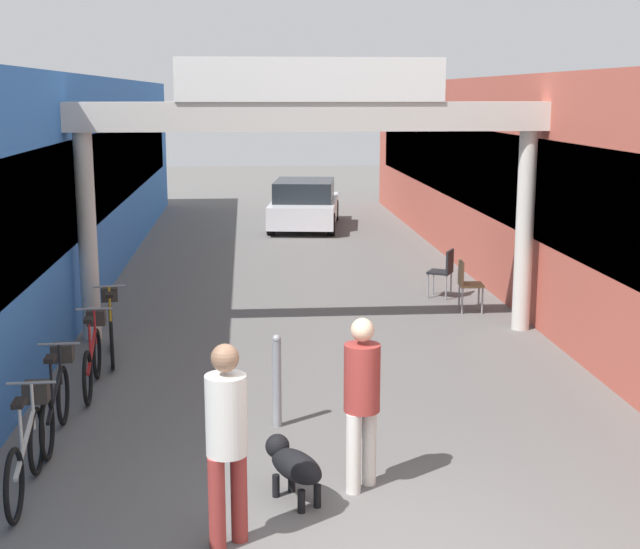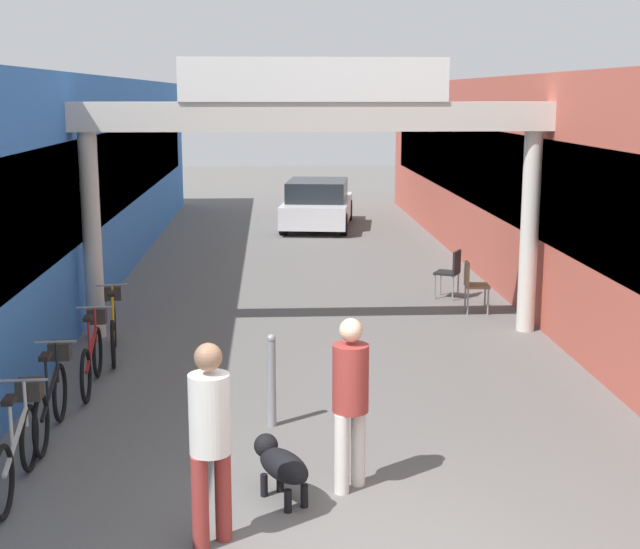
% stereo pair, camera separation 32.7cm
% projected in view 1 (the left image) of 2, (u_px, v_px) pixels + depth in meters
% --- Properties ---
extents(storefront_left, '(3.00, 26.00, 3.99)m').
position_uv_depth(storefront_left, '(27.00, 184.00, 16.80)').
color(storefront_left, blue).
rests_on(storefront_left, ground_plane).
extents(storefront_right, '(3.00, 26.00, 3.99)m').
position_uv_depth(storefront_right, '(552.00, 180.00, 17.64)').
color(storefront_right, '#B25142').
rests_on(storefront_right, ground_plane).
extents(arcade_sign_gateway, '(7.40, 0.47, 4.20)m').
position_uv_depth(arcade_sign_gateway, '(310.00, 140.00, 13.29)').
color(arcade_sign_gateway, beige).
rests_on(arcade_sign_gateway, ground_plane).
extents(pedestrian_with_dog, '(0.48, 0.48, 1.67)m').
position_uv_depth(pedestrian_with_dog, '(362.00, 393.00, 8.27)').
color(pedestrian_with_dog, silver).
rests_on(pedestrian_with_dog, ground_plane).
extents(pedestrian_companion, '(0.48, 0.48, 1.73)m').
position_uv_depth(pedestrian_companion, '(227.00, 432.00, 7.19)').
color(pedestrian_companion, '#99332D').
rests_on(pedestrian_companion, ground_plane).
extents(dog_on_leash, '(0.62, 0.78, 0.56)m').
position_uv_depth(dog_on_leash, '(292.00, 464.00, 8.15)').
color(dog_on_leash, black).
rests_on(dog_on_leash, ground_plane).
extents(bicycle_silver_nearest, '(0.46, 1.69, 0.98)m').
position_uv_depth(bicycle_silver_nearest, '(28.00, 447.00, 8.31)').
color(bicycle_silver_nearest, black).
rests_on(bicycle_silver_nearest, ground_plane).
extents(bicycle_black_second, '(0.46, 1.69, 0.98)m').
position_uv_depth(bicycle_black_second, '(57.00, 399.00, 9.64)').
color(bicycle_black_second, black).
rests_on(bicycle_black_second, ground_plane).
extents(bicycle_red_third, '(0.46, 1.69, 0.98)m').
position_uv_depth(bicycle_red_third, '(93.00, 355.00, 11.25)').
color(bicycle_red_third, black).
rests_on(bicycle_red_third, ground_plane).
extents(bicycle_orange_farthest, '(0.46, 1.68, 0.98)m').
position_uv_depth(bicycle_orange_farthest, '(111.00, 327.00, 12.59)').
color(bicycle_orange_farthest, black).
rests_on(bicycle_orange_farthest, ground_plane).
extents(bollard_post_metal, '(0.10, 0.10, 1.07)m').
position_uv_depth(bollard_post_metal, '(277.00, 380.00, 9.93)').
color(bollard_post_metal, gray).
rests_on(bollard_post_metal, ground_plane).
extents(cafe_chair_wood_nearer, '(0.43, 0.43, 0.89)m').
position_uv_depth(cafe_chair_wood_nearer, '(467.00, 281.00, 15.20)').
color(cafe_chair_wood_nearer, gray).
rests_on(cafe_chair_wood_nearer, ground_plane).
extents(cafe_chair_black_farther, '(0.54, 0.54, 0.89)m').
position_uv_depth(cafe_chair_black_farther, '(444.00, 269.00, 16.26)').
color(cafe_chair_black_farther, gray).
rests_on(cafe_chair_black_farther, ground_plane).
extents(parked_car_white, '(2.27, 4.20, 1.33)m').
position_uv_depth(parked_car_white, '(305.00, 205.00, 24.80)').
color(parked_car_white, silver).
rests_on(parked_car_white, ground_plane).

